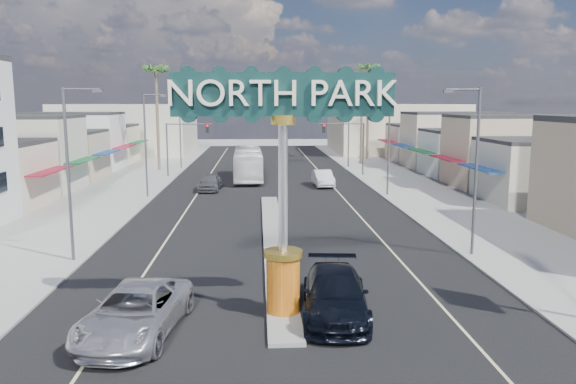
{
  "coord_description": "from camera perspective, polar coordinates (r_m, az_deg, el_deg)",
  "views": [
    {
      "loc": [
        -0.94,
        -18.9,
        8.21
      ],
      "look_at": [
        0.58,
        9.34,
        3.71
      ],
      "focal_mm": 35.0,
      "sensor_mm": 36.0,
      "label": 1
    }
  ],
  "objects": [
    {
      "name": "storefront_row_right",
      "position": [
        66.94,
        18.84,
        4.09
      ],
      "size": [
        12.0,
        42.0,
        6.0
      ],
      "primitive_type": "cube",
      "color": "#B7B29E",
      "rests_on": "ground"
    },
    {
      "name": "traffic_signal_left",
      "position": [
        63.55,
        -10.59,
        5.33
      ],
      "size": [
        5.09,
        0.45,
        6.0
      ],
      "color": "#47474C",
      "rests_on": "ground"
    },
    {
      "name": "storefront_row_left",
      "position": [
        66.26,
        -23.5,
        3.78
      ],
      "size": [
        12.0,
        42.0,
        6.0
      ],
      "primitive_type": "cube",
      "color": "beige",
      "rests_on": "ground"
    },
    {
      "name": "streetlight_l_far",
      "position": [
        71.6,
        -10.78,
        6.36
      ],
      "size": [
        2.03,
        0.22,
        9.0
      ],
      "color": "#47474C",
      "rests_on": "ground"
    },
    {
      "name": "streetlight_l_mid",
      "position": [
        49.91,
        -14.11,
        5.15
      ],
      "size": [
        2.03,
        0.22,
        9.0
      ],
      "color": "#47474C",
      "rests_on": "ground"
    },
    {
      "name": "suv_right",
      "position": [
        22.17,
        4.79,
        -10.3
      ],
      "size": [
        3.0,
        6.27,
        1.76
      ],
      "primitive_type": "imported",
      "rotation": [
        0.0,
        0.0,
        -0.09
      ],
      "color": "black",
      "rests_on": "ground"
    },
    {
      "name": "backdrop_far_left",
      "position": [
        96.32,
        -15.81,
        6.19
      ],
      "size": [
        20.0,
        20.0,
        8.0
      ],
      "primitive_type": "cube",
      "color": "#B7B29E",
      "rests_on": "ground"
    },
    {
      "name": "streetlight_r_far",
      "position": [
        71.87,
        6.05,
        6.48
      ],
      "size": [
        2.03,
        0.22,
        9.0
      ],
      "color": "#47474C",
      "rests_on": "ground"
    },
    {
      "name": "car_parked_right",
      "position": [
        55.91,
        3.55,
        1.41
      ],
      "size": [
        1.96,
        4.97,
        1.61
      ],
      "primitive_type": "imported",
      "rotation": [
        0.0,
        0.0,
        0.05
      ],
      "color": "silver",
      "rests_on": "ground"
    },
    {
      "name": "ground",
      "position": [
        49.59,
        -1.96,
        -0.5
      ],
      "size": [
        160.0,
        160.0,
        0.0
      ],
      "primitive_type": "plane",
      "color": "gray",
      "rests_on": "ground"
    },
    {
      "name": "streetlight_r_mid",
      "position": [
        50.3,
        10.02,
        5.32
      ],
      "size": [
        2.03,
        0.22,
        9.0
      ],
      "color": "#47474C",
      "rests_on": "ground"
    },
    {
      "name": "suv_left",
      "position": [
        21.08,
        -15.26,
        -11.67
      ],
      "size": [
        3.73,
        6.6,
        1.74
      ],
      "primitive_type": "imported",
      "rotation": [
        0.0,
        0.0,
        -0.14
      ],
      "color": "silver",
      "rests_on": "ground"
    },
    {
      "name": "traffic_signal_right",
      "position": [
        63.83,
        6.07,
        5.45
      ],
      "size": [
        5.09,
        0.45,
        6.0
      ],
      "color": "#47474C",
      "rests_on": "ground"
    },
    {
      "name": "streetlight_l_near",
      "position": [
        30.58,
        -21.18,
        2.53
      ],
      "size": [
        2.03,
        0.22,
        9.0
      ],
      "color": "#47474C",
      "rests_on": "ground"
    },
    {
      "name": "gateway_sign",
      "position": [
        21.02,
        -0.51,
        2.81
      ],
      "size": [
        8.2,
        1.5,
        9.15
      ],
      "color": "#BB390E",
      "rests_on": "median_island"
    },
    {
      "name": "sidewalk_left",
      "position": [
        51.26,
        -17.81,
        -0.55
      ],
      "size": [
        8.0,
        120.0,
        0.12
      ],
      "primitive_type": "cube",
      "color": "gray",
      "rests_on": "ground"
    },
    {
      "name": "city_bus",
      "position": [
        60.89,
        -4.08,
        2.9
      ],
      "size": [
        3.16,
        12.48,
        3.46
      ],
      "primitive_type": "imported",
      "rotation": [
        0.0,
        0.0,
        0.02
      ],
      "color": "white",
      "rests_on": "ground"
    },
    {
      "name": "road",
      "position": [
        49.59,
        -1.96,
        -0.49
      ],
      "size": [
        20.0,
        120.0,
        0.01
      ],
      "primitive_type": "cube",
      "color": "black",
      "rests_on": "ground"
    },
    {
      "name": "palm_left_far",
      "position": [
        70.02,
        -13.28,
        11.49
      ],
      "size": [
        2.6,
        2.6,
        13.1
      ],
      "color": "brown",
      "rests_on": "ground"
    },
    {
      "name": "palm_right_mid",
      "position": [
        76.22,
        7.58,
        10.75
      ],
      "size": [
        2.6,
        2.6,
        12.1
      ],
      "color": "brown",
      "rests_on": "ground"
    },
    {
      "name": "backdrop_far_right",
      "position": [
        96.75,
        10.69,
        6.38
      ],
      "size": [
        20.0,
        20.0,
        8.0
      ],
      "primitive_type": "cube",
      "color": "beige",
      "rests_on": "ground"
    },
    {
      "name": "median_island",
      "position": [
        33.9,
        -1.42,
        -4.84
      ],
      "size": [
        1.3,
        30.0,
        0.16
      ],
      "primitive_type": "cube",
      "color": "gray",
      "rests_on": "ground"
    },
    {
      "name": "car_parked_left",
      "position": [
        53.55,
        -7.95,
        1.01
      ],
      "size": [
        2.14,
        4.89,
        1.64
      ],
      "primitive_type": "imported",
      "rotation": [
        0.0,
        0.0,
        -0.04
      ],
      "color": "#5B5B60",
      "rests_on": "ground"
    },
    {
      "name": "palm_right_far",
      "position": [
        82.56,
        8.22,
        11.84
      ],
      "size": [
        2.6,
        2.6,
        14.1
      ],
      "color": "brown",
      "rests_on": "ground"
    },
    {
      "name": "sidewalk_right",
      "position": [
        51.78,
        13.72,
        -0.28
      ],
      "size": [
        8.0,
        120.0,
        0.12
      ],
      "primitive_type": "cube",
      "color": "gray",
      "rests_on": "ground"
    },
    {
      "name": "streetlight_r_near",
      "position": [
        31.22,
        18.32,
        2.8
      ],
      "size": [
        2.03,
        0.22,
        9.0
      ],
      "color": "#47474C",
      "rests_on": "ground"
    }
  ]
}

